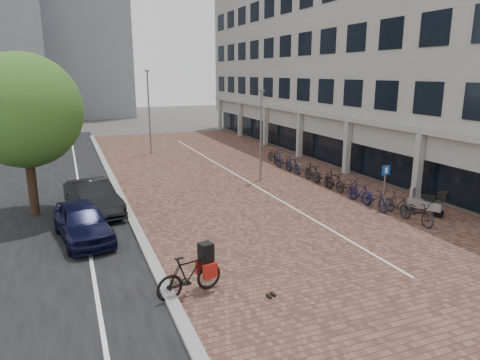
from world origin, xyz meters
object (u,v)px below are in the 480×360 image
(scooter_front, at_px, (425,202))
(parking_sign, at_px, (385,181))
(car_navy, at_px, (83,222))
(hero_bike, at_px, (190,274))
(car_dark, at_px, (93,198))

(scooter_front, relative_size, parking_sign, 0.83)
(car_navy, distance_m, hero_bike, 6.22)
(car_dark, relative_size, hero_bike, 2.09)
(car_dark, distance_m, parking_sign, 13.29)
(scooter_front, bearing_deg, car_dark, 132.32)
(car_navy, relative_size, parking_sign, 2.01)
(scooter_front, bearing_deg, parking_sign, 107.91)
(car_navy, xyz_separation_m, parking_sign, (13.10, -1.20, 0.66))
(car_navy, bearing_deg, scooter_front, -19.18)
(hero_bike, distance_m, parking_sign, 11.40)
(car_dark, relative_size, scooter_front, 2.55)
(car_navy, bearing_deg, car_dark, 70.53)
(car_navy, xyz_separation_m, car_dark, (0.59, 3.25, 0.02))
(car_dark, distance_m, scooter_front, 14.89)
(scooter_front, bearing_deg, car_navy, 145.13)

